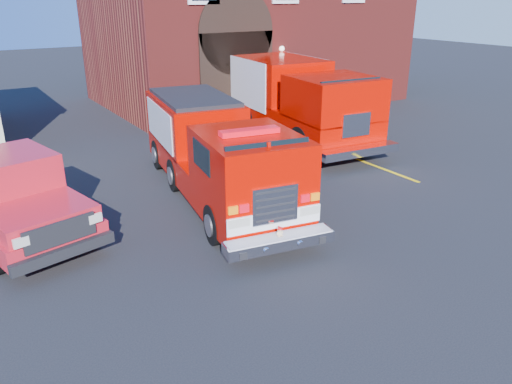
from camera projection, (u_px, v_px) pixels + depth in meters
ground at (231, 225)px, 12.74m from camera, size 100.00×100.00×0.00m
parking_stripe_near at (384, 169)px, 16.77m from camera, size 0.12×3.00×0.01m
parking_stripe_mid at (326, 148)px, 19.12m from camera, size 0.12×3.00×0.01m
parking_stripe_far at (281, 131)px, 21.47m from camera, size 0.12×3.00×0.01m
fire_station at (246, 19)px, 26.62m from camera, size 15.20×10.20×8.45m
fire_engine at (215, 151)px, 14.08m from camera, size 3.72×8.75×2.61m
pickup_truck at (5, 193)px, 12.17m from camera, size 3.50×6.49×2.02m
secondary_truck at (288, 95)px, 20.23m from camera, size 3.85×9.69×3.06m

